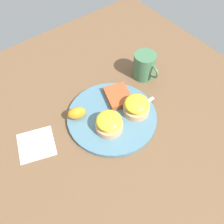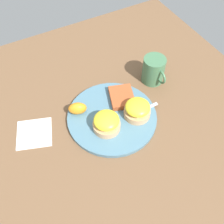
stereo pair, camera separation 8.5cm
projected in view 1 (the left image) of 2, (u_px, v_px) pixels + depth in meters
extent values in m
plane|color=brown|center=(112.00, 118.00, 0.88)|extent=(1.10, 1.10, 0.00)
cylinder|color=slate|center=(112.00, 117.00, 0.87)|extent=(0.30, 0.30, 0.01)
cylinder|color=tan|center=(109.00, 126.00, 0.83)|extent=(0.09, 0.09, 0.02)
ellipsoid|color=yellow|center=(109.00, 121.00, 0.80)|extent=(0.08, 0.08, 0.03)
cylinder|color=tan|center=(136.00, 109.00, 0.87)|extent=(0.09, 0.09, 0.02)
ellipsoid|color=yellow|center=(137.00, 104.00, 0.84)|extent=(0.08, 0.08, 0.03)
cube|color=#A94C27|center=(118.00, 96.00, 0.90)|extent=(0.12, 0.11, 0.02)
ellipsoid|color=orange|center=(77.00, 113.00, 0.84)|extent=(0.06, 0.07, 0.04)
cube|color=silver|center=(141.00, 105.00, 0.89)|extent=(0.01, 0.11, 0.00)
cube|color=silver|center=(110.00, 125.00, 0.84)|extent=(0.02, 0.04, 0.00)
cylinder|color=#42704C|center=(144.00, 66.00, 0.96)|extent=(0.08, 0.08, 0.10)
torus|color=#42704C|center=(153.00, 72.00, 0.93)|extent=(0.05, 0.01, 0.05)
cube|color=white|center=(36.00, 144.00, 0.81)|extent=(0.14, 0.14, 0.00)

